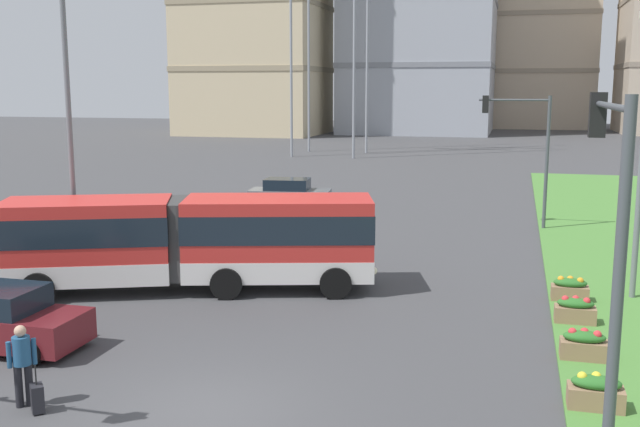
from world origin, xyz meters
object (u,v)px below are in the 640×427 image
at_px(flower_planter_2, 575,310).
at_px(flower_planter_3, 570,289).
at_px(streetlight_left, 69,118).
at_px(rolling_suitcase, 37,398).
at_px(flower_planter_0, 596,391).
at_px(traffic_light_far_right, 525,139).
at_px(pedestrian_crossing, 22,360).
at_px(flower_planter_1, 584,345).
at_px(articulated_bus, 191,240).
at_px(traffic_light_near_right, 609,231).
at_px(car_grey_wagon, 289,194).

xyz_separation_m(flower_planter_2, flower_planter_3, (0.00, 2.23, 0.00)).
bearing_deg(streetlight_left, rolling_suitcase, -61.15).
relative_size(flower_planter_0, streetlight_left, 0.11).
height_order(flower_planter_0, traffic_light_far_right, traffic_light_far_right).
distance_m(pedestrian_crossing, streetlight_left, 11.43).
height_order(rolling_suitcase, flower_planter_1, rolling_suitcase).
bearing_deg(rolling_suitcase, flower_planter_0, 15.22).
relative_size(flower_planter_0, flower_planter_2, 1.00).
relative_size(articulated_bus, rolling_suitcase, 12.30).
relative_size(flower_planter_0, traffic_light_near_right, 0.17).
relative_size(flower_planter_2, traffic_light_near_right, 0.17).
distance_m(articulated_bus, flower_planter_3, 11.98).
relative_size(articulated_bus, flower_planter_2, 10.84).
distance_m(traffic_light_near_right, streetlight_left, 18.82).
bearing_deg(car_grey_wagon, flower_planter_2, -51.75).
bearing_deg(streetlight_left, flower_planter_1, -12.87).
xyz_separation_m(pedestrian_crossing, traffic_light_near_right, (10.98, -0.84, 3.42)).
relative_size(car_grey_wagon, pedestrian_crossing, 2.63).
bearing_deg(pedestrian_crossing, rolling_suitcase, -23.96).
xyz_separation_m(articulated_bus, flower_planter_2, (11.80, -0.55, -1.23)).
bearing_deg(car_grey_wagon, pedestrian_crossing, -84.84).
distance_m(rolling_suitcase, flower_planter_0, 11.33).
xyz_separation_m(pedestrian_crossing, flower_planter_0, (11.38, 2.77, -0.58)).
xyz_separation_m(flower_planter_3, traffic_light_near_right, (-0.40, -11.59, 3.99)).
bearing_deg(traffic_light_near_right, flower_planter_0, 83.69).
distance_m(car_grey_wagon, flower_planter_1, 24.50).
bearing_deg(flower_planter_1, flower_planter_0, -90.00).
xyz_separation_m(flower_planter_1, traffic_light_far_right, (-1.39, 17.14, 3.75)).
bearing_deg(flower_planter_3, articulated_bus, -171.89).
relative_size(articulated_bus, car_grey_wagon, 2.61).
bearing_deg(articulated_bus, streetlight_left, 176.51).
bearing_deg(traffic_light_near_right, articulated_bus, 138.99).
relative_size(articulated_bus, traffic_light_near_right, 1.86).
relative_size(flower_planter_1, flower_planter_3, 1.00).
bearing_deg(car_grey_wagon, rolling_suitcase, -83.90).
bearing_deg(flower_planter_1, car_grey_wagon, 124.08).
height_order(car_grey_wagon, flower_planter_2, car_grey_wagon).
relative_size(car_grey_wagon, flower_planter_3, 4.16).
bearing_deg(pedestrian_crossing, flower_planter_3, 43.36).
height_order(flower_planter_2, flower_planter_3, same).
distance_m(flower_planter_3, traffic_light_far_right, 12.67).
xyz_separation_m(articulated_bus, flower_planter_1, (11.80, -3.43, -1.23)).
height_order(pedestrian_crossing, traffic_light_far_right, traffic_light_far_right).
relative_size(articulated_bus, flower_planter_0, 10.84).
relative_size(car_grey_wagon, traffic_light_far_right, 0.74).
bearing_deg(traffic_light_far_right, pedestrian_crossing, -113.69).
xyz_separation_m(rolling_suitcase, streetlight_left, (-5.25, 9.54, 5.21)).
relative_size(pedestrian_crossing, traffic_light_near_right, 0.27).
height_order(articulated_bus, flower_planter_3, articulated_bus).
distance_m(flower_planter_1, flower_planter_2, 2.88).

